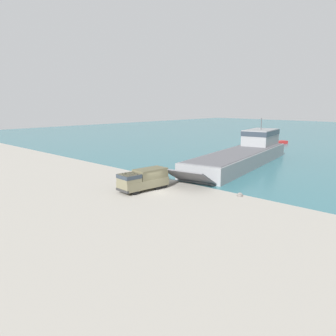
{
  "coord_description": "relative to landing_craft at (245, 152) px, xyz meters",
  "views": [
    {
      "loc": [
        29.1,
        -28.93,
        11.25
      ],
      "look_at": [
        -1.79,
        3.94,
        2.28
      ],
      "focal_mm": 35.0,
      "sensor_mm": 36.0,
      "label": 1
    }
  ],
  "objects": [
    {
      "name": "military_truck",
      "position": [
        0.55,
        -26.8,
        -0.58
      ],
      "size": [
        3.02,
        7.07,
        2.74
      ],
      "rotation": [
        0.0,
        0.0,
        -1.65
      ],
      "color": "#6B664C",
      "rests_on": "ground_plane"
    },
    {
      "name": "shoreline_rock_b",
      "position": [
        -7.63,
        -20.25,
        -2.05
      ],
      "size": [
        0.94,
        0.94,
        0.94
      ],
      "primitive_type": "sphere",
      "color": "#66605B",
      "rests_on": "ground_plane"
    },
    {
      "name": "ground_plane",
      "position": [
        2.3,
        -25.96,
        -2.05
      ],
      "size": [
        240.0,
        240.0,
        0.0
      ],
      "primitive_type": "plane",
      "color": "#9E998E"
    },
    {
      "name": "mooring_bollard",
      "position": [
        -7.14,
        -20.5,
        -1.67
      ],
      "size": [
        0.32,
        0.32,
        0.71
      ],
      "color": "#333338",
      "rests_on": "ground_plane"
    },
    {
      "name": "moored_boat_a",
      "position": [
        -13.33,
        34.19,
        -1.57
      ],
      "size": [
        6.23,
        8.75,
        1.45
      ],
      "rotation": [
        0.0,
        0.0,
        3.62
      ],
      "color": "white",
      "rests_on": "ground_plane"
    },
    {
      "name": "moored_boat_b",
      "position": [
        -9.04,
        31.09,
        -1.48
      ],
      "size": [
        4.38,
        9.07,
        1.73
      ],
      "rotation": [
        0.0,
        0.0,
        5.99
      ],
      "color": "#B22323",
      "rests_on": "ground_plane"
    },
    {
      "name": "soldier_on_ramp",
      "position": [
        -2.66,
        -25.21,
        -1.11
      ],
      "size": [
        0.29,
        0.46,
        1.64
      ],
      "rotation": [
        0.0,
        0.0,
        3.03
      ],
      "color": "#6B664C",
      "rests_on": "ground_plane"
    },
    {
      "name": "shoreline_rock_c",
      "position": [
        -8.81,
        -18.91,
        -2.05
      ],
      "size": [
        0.69,
        0.69,
        0.69
      ],
      "primitive_type": "sphere",
      "color": "#66605B",
      "rests_on": "ground_plane"
    },
    {
      "name": "shoreline_rock_d",
      "position": [
        11.18,
        -20.38,
        -2.05
      ],
      "size": [
        0.78,
        0.78,
        0.78
      ],
      "primitive_type": "sphere",
      "color": "gray",
      "rests_on": "ground_plane"
    },
    {
      "name": "landing_craft",
      "position": [
        0.0,
        0.0,
        0.0
      ],
      "size": [
        13.19,
        38.31,
        8.2
      ],
      "rotation": [
        0.0,
        0.0,
        0.17
      ],
      "color": "gray",
      "rests_on": "ground_plane"
    },
    {
      "name": "shoreline_rock_a",
      "position": [
        11.33,
        -20.66,
        -2.05
      ],
      "size": [
        0.63,
        0.63,
        0.63
      ],
      "primitive_type": "sphere",
      "color": "#66605B",
      "rests_on": "ground_plane"
    }
  ]
}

